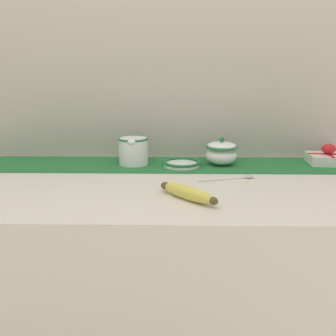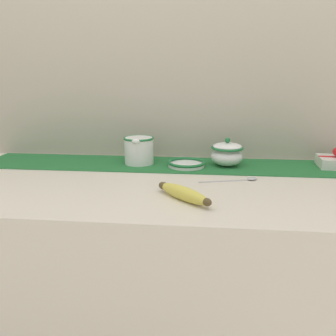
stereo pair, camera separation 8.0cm
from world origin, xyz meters
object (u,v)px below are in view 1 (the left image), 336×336
banana (188,193)px  gift_box (327,158)px  spoon (243,177)px  sugar_bowl (221,153)px  cream_pitcher (134,150)px  small_dish (182,163)px

banana → gift_box: gift_box is taller
banana → spoon: (0.19, 0.19, -0.01)m
sugar_bowl → cream_pitcher: bearing=179.8°
sugar_bowl → small_dish: bearing=-170.5°
small_dish → gift_box: gift_box is taller
cream_pitcher → small_dish: (0.18, -0.03, -0.04)m
cream_pitcher → banana: bearing=-62.8°
banana → small_dish: bearing=91.3°
spoon → gift_box: bearing=13.1°
cream_pitcher → small_dish: 0.19m
cream_pitcher → small_dish: cream_pitcher is taller
sugar_bowl → gift_box: bearing=2.6°
cream_pitcher → sugar_bowl: (0.33, -0.00, -0.01)m
gift_box → banana: bearing=-144.8°
sugar_bowl → banana: bearing=-110.9°
cream_pitcher → sugar_bowl: 0.33m
cream_pitcher → spoon: 0.42m
sugar_bowl → gift_box: (0.41, 0.02, -0.02)m
banana → spoon: bearing=45.6°
sugar_bowl → spoon: 0.19m
sugar_bowl → spoon: sugar_bowl is taller
spoon → sugar_bowl: bearing=90.9°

